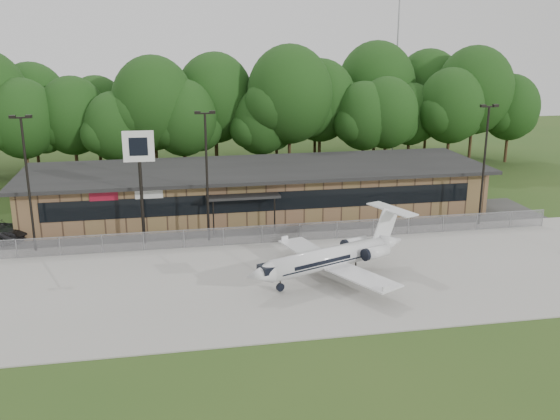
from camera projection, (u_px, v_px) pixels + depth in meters
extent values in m
plane|color=#2C4C1B|center=(323.00, 330.00, 34.49)|extent=(160.00, 160.00, 0.00)
cube|color=#9E9B93|center=(293.00, 276.00, 42.04)|extent=(64.00, 18.00, 0.08)
cube|color=#383835|center=(265.00, 226.00, 52.90)|extent=(50.00, 9.00, 0.06)
cube|color=brown|center=(257.00, 191.00, 56.60)|extent=(40.00, 10.00, 4.00)
cube|color=black|center=(266.00, 202.00, 51.78)|extent=(36.00, 0.08, 1.60)
cube|color=black|center=(258.00, 169.00, 55.53)|extent=(41.00, 11.50, 0.30)
cube|color=black|center=(243.00, 196.00, 50.68)|extent=(6.00, 1.60, 0.20)
cube|color=maroon|center=(104.00, 196.00, 49.12)|extent=(2.20, 0.06, 0.70)
cube|color=silver|center=(149.00, 194.00, 49.75)|extent=(2.20, 0.06, 0.70)
cube|color=gray|center=(275.00, 234.00, 48.45)|extent=(46.00, 0.03, 1.50)
cube|color=gray|center=(275.00, 225.00, 48.24)|extent=(46.00, 0.04, 0.04)
cylinder|color=gray|center=(397.00, 59.00, 80.29)|extent=(0.20, 0.20, 25.00)
cylinder|color=black|center=(29.00, 187.00, 45.47)|extent=(0.18, 0.18, 10.00)
cube|color=black|center=(21.00, 118.00, 44.07)|extent=(1.20, 0.12, 0.12)
cube|color=black|center=(12.00, 117.00, 43.96)|extent=(0.45, 0.30, 0.22)
cube|color=black|center=(29.00, 116.00, 44.15)|extent=(0.45, 0.30, 0.22)
cylinder|color=black|center=(207.00, 179.00, 47.80)|extent=(0.18, 0.18, 10.00)
cube|color=black|center=(205.00, 113.00, 46.40)|extent=(1.20, 0.12, 0.12)
cube|color=black|center=(197.00, 113.00, 46.28)|extent=(0.45, 0.30, 0.22)
cube|color=black|center=(212.00, 112.00, 46.48)|extent=(0.45, 0.30, 0.22)
cylinder|color=black|center=(484.00, 168.00, 51.91)|extent=(0.18, 0.18, 10.00)
cube|color=black|center=(489.00, 107.00, 50.51)|extent=(1.20, 0.12, 0.12)
cube|color=black|center=(483.00, 106.00, 50.39)|extent=(0.45, 0.30, 0.22)
cube|color=black|center=(496.00, 106.00, 50.59)|extent=(0.45, 0.30, 0.22)
cylinder|color=silver|center=(328.00, 259.00, 40.95)|extent=(8.72, 4.60, 1.41)
cone|color=silver|center=(258.00, 276.00, 38.21)|extent=(2.17, 1.97, 1.41)
cone|color=silver|center=(389.00, 243.00, 43.70)|extent=(2.33, 2.03, 1.41)
cube|color=silver|center=(361.00, 278.00, 38.93)|extent=(3.78, 5.64, 0.11)
cube|color=silver|center=(308.00, 251.00, 43.65)|extent=(3.78, 5.64, 0.11)
cylinder|color=silver|center=(376.00, 253.00, 41.67)|extent=(2.10, 1.46, 0.79)
cylinder|color=silver|center=(355.00, 244.00, 43.45)|extent=(2.10, 1.46, 0.79)
cube|color=silver|center=(385.00, 227.00, 43.12)|extent=(2.06, 0.92, 2.66)
cube|color=silver|center=(392.00, 210.00, 43.09)|extent=(2.58, 4.20, 0.09)
cube|color=black|center=(267.00, 270.00, 38.46)|extent=(1.21, 1.31, 0.44)
cube|color=black|center=(346.00, 272.00, 42.10)|extent=(1.45, 2.23, 0.62)
cylinder|color=black|center=(280.00, 288.00, 39.36)|extent=(0.69, 0.69, 0.19)
cylinder|color=black|center=(141.00, 191.00, 47.41)|extent=(0.26, 0.26, 8.41)
cube|color=silver|center=(138.00, 146.00, 46.45)|extent=(2.32, 0.36, 2.31)
cube|color=black|center=(138.00, 147.00, 46.32)|extent=(1.37, 0.10, 1.37)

